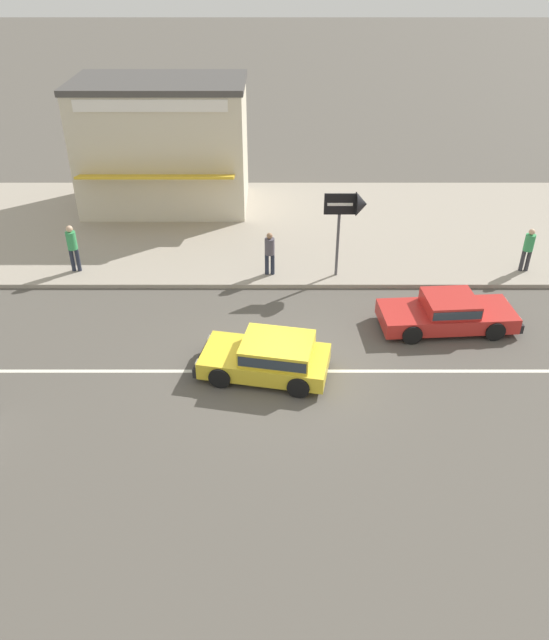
# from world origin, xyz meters

# --- Properties ---
(ground_plane) EXTENTS (160.00, 160.00, 0.00)m
(ground_plane) POSITION_xyz_m (0.00, 0.00, 0.00)
(ground_plane) COLOR #544F47
(lane_centre_stripe) EXTENTS (50.40, 0.14, 0.01)m
(lane_centre_stripe) POSITION_xyz_m (0.00, 0.00, 0.00)
(lane_centre_stripe) COLOR silver
(lane_centre_stripe) RESTS_ON ground
(kerb_strip) EXTENTS (68.00, 10.00, 0.15)m
(kerb_strip) POSITION_xyz_m (0.00, 9.69, 0.07)
(kerb_strip) COLOR #9E9384
(kerb_strip) RESTS_ON ground
(hatchback_yellow_0) EXTENTS (3.80, 2.33, 1.10)m
(hatchback_yellow_0) POSITION_xyz_m (-0.29, -0.10, 0.59)
(hatchback_yellow_0) COLOR yellow
(hatchback_yellow_0) RESTS_ON ground
(sedan_red_5) EXTENTS (4.26, 1.96, 1.06)m
(sedan_red_5) POSITION_xyz_m (5.14, 2.26, 0.53)
(sedan_red_5) COLOR red
(sedan_red_5) RESTS_ON ground
(arrow_signboard) EXTENTS (1.41, 0.79, 3.03)m
(arrow_signboard) POSITION_xyz_m (2.54, 5.38, 2.67)
(arrow_signboard) COLOR #4C4C51
(arrow_signboard) RESTS_ON kerb_strip
(pedestrian_near_clock) EXTENTS (0.34, 0.34, 1.59)m
(pedestrian_near_clock) POSITION_xyz_m (8.68, 5.74, 1.07)
(pedestrian_near_clock) COLOR #333338
(pedestrian_near_clock) RESTS_ON kerb_strip
(pedestrian_mid_kerb) EXTENTS (0.34, 0.34, 1.72)m
(pedestrian_mid_kerb) POSITION_xyz_m (-7.16, 5.72, 1.16)
(pedestrian_mid_kerb) COLOR #232838
(pedestrian_mid_kerb) RESTS_ON kerb_strip
(pedestrian_far_end) EXTENTS (0.34, 0.34, 1.56)m
(pedestrian_far_end) POSITION_xyz_m (-0.32, 5.47, 1.05)
(pedestrian_far_end) COLOR #232838
(pedestrian_far_end) RESTS_ON kerb_strip
(shopfront_corner_warung) EXTENTS (6.97, 4.92, 5.21)m
(shopfront_corner_warung) POSITION_xyz_m (-4.80, 12.07, 2.76)
(shopfront_corner_warung) COLOR beige
(shopfront_corner_warung) RESTS_ON kerb_strip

